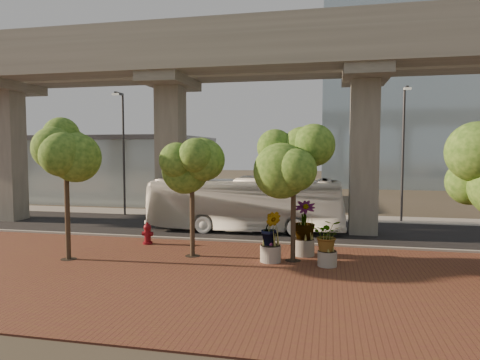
# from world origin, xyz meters

# --- Properties ---
(ground) EXTENTS (160.00, 160.00, 0.00)m
(ground) POSITION_xyz_m (0.00, 0.00, 0.00)
(ground) COLOR #3C382B
(ground) RESTS_ON ground
(brick_plaza) EXTENTS (70.00, 13.00, 0.06)m
(brick_plaza) POSITION_xyz_m (0.00, -8.00, 0.03)
(brick_plaza) COLOR brown
(brick_plaza) RESTS_ON ground
(asphalt_road) EXTENTS (90.00, 8.00, 0.04)m
(asphalt_road) POSITION_xyz_m (0.00, 2.00, 0.02)
(asphalt_road) COLOR black
(asphalt_road) RESTS_ON ground
(curb_strip) EXTENTS (70.00, 0.25, 0.16)m
(curb_strip) POSITION_xyz_m (0.00, -2.00, 0.08)
(curb_strip) COLOR #9A978F
(curb_strip) RESTS_ON ground
(far_sidewalk) EXTENTS (90.00, 3.00, 0.06)m
(far_sidewalk) POSITION_xyz_m (0.00, 7.50, 0.03)
(far_sidewalk) COLOR #9A978F
(far_sidewalk) RESTS_ON ground
(transit_viaduct) EXTENTS (72.00, 5.60, 12.40)m
(transit_viaduct) POSITION_xyz_m (0.00, 2.00, 7.29)
(transit_viaduct) COLOR gray
(transit_viaduct) RESTS_ON ground
(station_pavilion) EXTENTS (23.00, 13.00, 6.30)m
(station_pavilion) POSITION_xyz_m (-20.00, 16.00, 3.22)
(station_pavilion) COLOR silver
(station_pavilion) RESTS_ON ground
(transit_bus) EXTENTS (11.97, 3.06, 3.32)m
(transit_bus) POSITION_xyz_m (-0.97, 1.29, 1.66)
(transit_bus) COLOR white
(transit_bus) RESTS_ON ground
(fire_hydrant) EXTENTS (0.56, 0.51, 1.12)m
(fire_hydrant) POSITION_xyz_m (-5.24, -3.45, 0.60)
(fire_hydrant) COLOR maroon
(fire_hydrant) RESTS_ON ground
(planter_front) EXTENTS (1.82, 1.82, 2.00)m
(planter_front) POSITION_xyz_m (4.00, -5.88, 1.27)
(planter_front) COLOR #9B978C
(planter_front) RESTS_ON ground
(planter_right) EXTENTS (2.38, 2.38, 2.55)m
(planter_right) POSITION_xyz_m (2.92, -4.21, 1.60)
(planter_right) COLOR #9F9B90
(planter_right) RESTS_ON ground
(planter_left) EXTENTS (2.05, 2.05, 2.25)m
(planter_left) POSITION_xyz_m (1.55, -5.66, 1.43)
(planter_left) COLOR #AFA99E
(planter_left) RESTS_ON ground
(street_tree_far_west) EXTENTS (3.39, 3.39, 6.38)m
(street_tree_far_west) POSITION_xyz_m (-7.41, -7.13, 4.87)
(street_tree_far_west) COLOR #4B3D2B
(street_tree_far_west) RESTS_ON ground
(street_tree_near_west) EXTENTS (3.30, 3.30, 5.95)m
(street_tree_near_west) POSITION_xyz_m (-2.13, -5.41, 4.48)
(street_tree_near_west) COLOR #4B3D2B
(street_tree_near_west) RESTS_ON ground
(street_tree_near_east) EXTENTS (3.90, 3.90, 6.43)m
(street_tree_near_east) POSITION_xyz_m (2.50, -5.29, 4.69)
(street_tree_near_east) COLOR #4B3D2B
(street_tree_near_east) RESTS_ON ground
(streetlamp_west) EXTENTS (0.45, 1.33, 9.18)m
(streetlamp_west) POSITION_xyz_m (-11.27, 5.72, 5.35)
(streetlamp_west) COLOR #2D2E32
(streetlamp_west) RESTS_ON ground
(streetlamp_east) EXTENTS (0.45, 1.32, 9.13)m
(streetlamp_east) POSITION_xyz_m (8.95, 6.82, 5.33)
(streetlamp_east) COLOR #313237
(streetlamp_east) RESTS_ON ground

